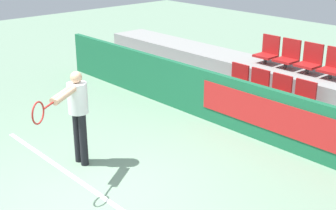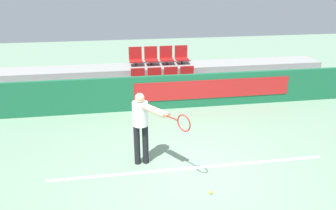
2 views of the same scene
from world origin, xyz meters
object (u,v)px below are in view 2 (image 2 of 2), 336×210
Objects in this scene: stadium_chair_0 at (138,80)px; stadium_chair_7 at (181,56)px; stadium_chair_6 at (166,56)px; stadium_chair_3 at (187,77)px; stadium_chair_1 at (155,79)px; stadium_chair_2 at (171,78)px; stadium_chair_4 at (136,57)px; tennis_player at (143,122)px; tennis_ball at (211,192)px; stadium_chair_5 at (151,57)px.

stadium_chair_0 is 1.94m from stadium_chair_7.
stadium_chair_6 is 1.00× the size of stadium_chair_7.
stadium_chair_7 is at bearing 90.00° from stadium_chair_3.
stadium_chair_2 is at bearing 0.00° from stadium_chair_1.
stadium_chair_4 reaches higher than stadium_chair_2.
tennis_ball is at bearing -81.10° from tennis_player.
stadium_chair_0 and stadium_chair_1 have the same top height.
tennis_player is at bearing 132.73° from tennis_ball.
tennis_ball is (-0.63, -4.99, -0.70)m from stadium_chair_3.
stadium_chair_0 is 1.00× the size of stadium_chair_4.
stadium_chair_3 is (0.53, 0.00, 0.00)m from stadium_chair_2.
stadium_chair_0 is 1.00× the size of stadium_chair_6.
stadium_chair_2 is 0.53m from stadium_chair_3.
stadium_chair_2 is at bearing -90.00° from stadium_chair_6.
stadium_chair_0 is at bearing 53.47° from tennis_player.
stadium_chair_1 is (0.53, 0.00, 0.00)m from stadium_chair_0.
stadium_chair_7 reaches higher than stadium_chair_2.
stadium_chair_3 is 5.08m from tennis_ball.
tennis_player is (-1.75, -3.78, 0.27)m from stadium_chair_3.
stadium_chair_7 is (1.05, 0.00, 0.00)m from stadium_chair_5.
stadium_chair_3 is at bearing -90.00° from stadium_chair_7.
stadium_chair_1 is at bearing 0.00° from stadium_chair_0.
stadium_chair_4 reaches higher than stadium_chair_0.
stadium_chair_6 is (0.53, 1.02, 0.46)m from stadium_chair_1.
stadium_chair_0 is at bearing 180.00° from stadium_chair_1.
tennis_ball is at bearing -85.17° from stadium_chair_1.
stadium_chair_4 is 9.19× the size of tennis_ball.
stadium_chair_0 is 1.00× the size of stadium_chair_7.
stadium_chair_6 is at bearing 0.00° from stadium_chair_5.
stadium_chair_6 is at bearing 90.00° from stadium_chair_2.
stadium_chair_2 is 1.00× the size of stadium_chair_5.
tennis_player is (-1.75, -4.80, -0.19)m from stadium_chair_7.
stadium_chair_1 is at bearing 180.00° from stadium_chair_3.
stadium_chair_7 is 0.38× the size of tennis_player.
stadium_chair_0 is 3.79m from tennis_player.
stadium_chair_1 is 1.12m from stadium_chair_5.
stadium_chair_4 is (-1.58, 1.02, 0.46)m from stadium_chair_3.
stadium_chair_3 is at bearing 0.00° from stadium_chair_2.
stadium_chair_1 is at bearing 94.83° from tennis_ball.
tennis_ball is (-0.10, -6.02, -1.16)m from stadium_chair_6.
stadium_chair_6 reaches higher than stadium_chair_1.
stadium_chair_2 is 0.38× the size of tennis_player.
stadium_chair_4 is at bearing 180.00° from stadium_chair_5.
tennis_ball is at bearing -97.18° from stadium_chair_3.
stadium_chair_3 is 1.24m from stadium_chair_6.
tennis_ball is at bearing -95.97° from stadium_chair_7.
stadium_chair_7 is at bearing 32.99° from stadium_chair_0.
stadium_chair_5 reaches higher than stadium_chair_0.
stadium_chair_5 reaches higher than stadium_chair_1.
stadium_chair_2 is at bearing 0.00° from stadium_chair_0.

